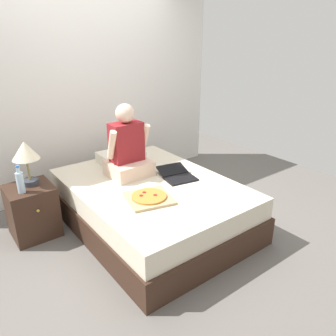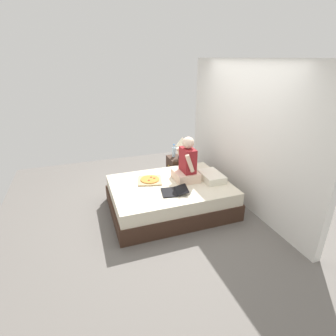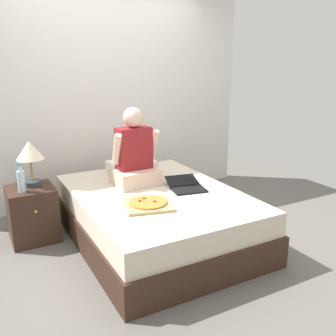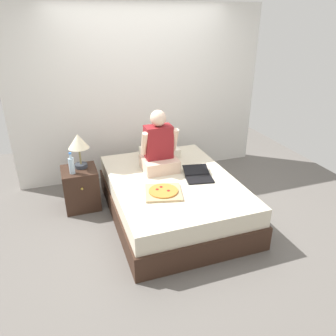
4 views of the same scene
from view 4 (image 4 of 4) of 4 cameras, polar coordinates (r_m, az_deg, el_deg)
The scene contains 10 objects.
ground_plane at distance 4.26m, azimuth 0.80°, elevation -7.96°, with size 5.77×5.77×0.00m, color #66605B.
wall_back at distance 5.01m, azimuth -4.70°, elevation 12.66°, with size 3.77×0.12×2.50m, color silver.
bed at distance 4.13m, azimuth 0.82°, elevation -5.08°, with size 1.50×2.05×0.50m.
nightstand_left at distance 4.44m, azimuth -14.92°, elevation -3.38°, with size 0.44×0.47×0.54m.
lamp_on_left_nightstand at distance 4.24m, azimuth -15.33°, elevation 4.10°, with size 0.26×0.26×0.45m.
water_bottle at distance 4.19m, azimuth -16.45°, elevation 0.49°, with size 0.07×0.07×0.28m.
pillow at distance 4.64m, azimuth -1.47°, elevation 2.82°, with size 0.52×0.34×0.12m, color silver.
person_seated at distance 4.15m, azimuth -1.59°, elevation 3.42°, with size 0.47×0.40×0.78m.
laptop at distance 4.05m, azimuth 5.29°, elevation -1.41°, with size 0.39×0.46×0.07m.
pizza_box at distance 3.68m, azimuth -0.81°, elevation -4.20°, with size 0.49×0.49×0.05m.
Camera 4 is at (-1.24, -3.35, 2.33)m, focal length 35.00 mm.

